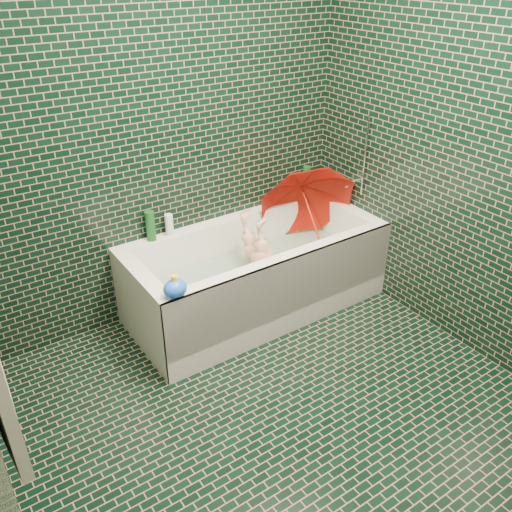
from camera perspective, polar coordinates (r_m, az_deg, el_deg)
floor at (r=2.96m, az=4.14°, el=-17.56°), size 2.80×2.80×0.00m
wall_back at (r=3.34m, az=-10.36°, el=13.29°), size 2.80×0.00×2.80m
wall_right at (r=3.15m, az=24.34°, el=10.16°), size 0.00×2.80×2.80m
bathtub at (r=3.65m, az=0.13°, el=-2.65°), size 1.70×0.75×0.55m
bath_mat at (r=3.70m, az=-0.02°, el=-3.26°), size 1.35×0.47×0.01m
water at (r=3.62m, az=-0.02°, el=-1.35°), size 1.48×0.53×0.00m
faucet at (r=3.87m, az=10.16°, el=8.15°), size 0.18×0.19×0.55m
child at (r=3.61m, az=0.77°, el=-1.26°), size 0.85×0.34×0.36m
umbrella at (r=3.76m, az=5.78°, el=4.38°), size 0.97×1.03×0.88m
soap_bottle_a at (r=4.09m, az=5.76°, el=6.27°), size 0.11×0.11×0.28m
soap_bottle_b at (r=4.17m, az=6.68°, el=6.69°), size 0.08×0.08×0.17m
soap_bottle_c at (r=4.11m, az=5.85°, el=6.39°), size 0.18×0.18×0.17m
bottle_right_tall at (r=4.01m, az=5.32°, el=7.72°), size 0.07×0.07×0.25m
bottle_right_pump at (r=4.13m, az=6.35°, el=7.95°), size 0.06×0.06×0.19m
bottle_left_tall at (r=3.46m, az=-11.05°, el=3.12°), size 0.07×0.07×0.20m
bottle_left_short at (r=3.51m, az=-9.11°, el=3.24°), size 0.06×0.06×0.15m
rubber_duck at (r=4.02m, az=4.78°, el=6.59°), size 0.12×0.08×0.10m
bath_toy at (r=2.89m, az=-8.51°, el=-3.36°), size 0.15×0.14×0.13m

